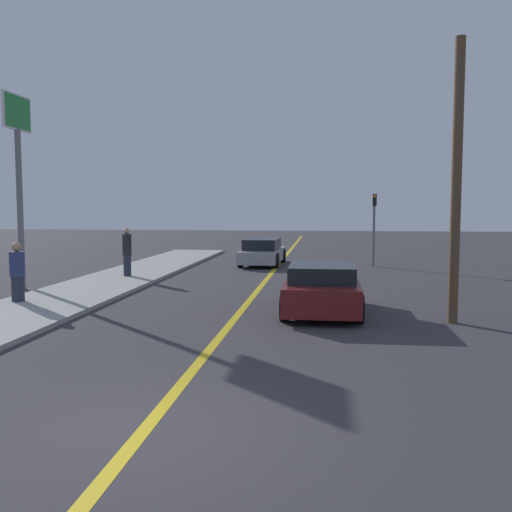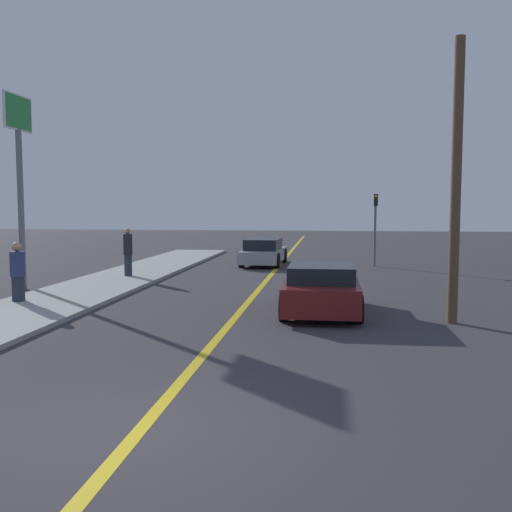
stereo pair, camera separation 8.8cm
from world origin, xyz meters
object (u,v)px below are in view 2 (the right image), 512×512
at_px(pedestrian_near_curb, 18,272).
at_px(utility_pole, 456,183).
at_px(car_near_right_lane, 322,289).
at_px(traffic_light, 375,221).
at_px(car_ahead_center, 264,252).
at_px(roadside_sign, 19,149).
at_px(pedestrian_mid_group, 128,252).

distance_m(pedestrian_near_curb, utility_pole, 11.97).
relative_size(pedestrian_near_curb, utility_pole, 0.25).
distance_m(car_near_right_lane, traffic_light, 12.44).
height_order(pedestrian_near_curb, traffic_light, traffic_light).
height_order(car_ahead_center, utility_pole, utility_pole).
relative_size(car_near_right_lane, car_ahead_center, 0.87).
xyz_separation_m(pedestrian_near_curb, traffic_light, (10.87, 11.96, 1.17)).
relative_size(car_near_right_lane, traffic_light, 1.16).
distance_m(car_ahead_center, traffic_light, 5.44).
xyz_separation_m(roadside_sign, utility_pole, (13.21, -4.02, -1.33)).
height_order(car_near_right_lane, pedestrian_near_curb, pedestrian_near_curb).
xyz_separation_m(pedestrian_near_curb, pedestrian_mid_group, (1.02, 6.12, 0.10)).
relative_size(car_near_right_lane, roadside_sign, 0.60).
xyz_separation_m(traffic_light, utility_pole, (0.81, -13.00, 1.24)).
xyz_separation_m(car_ahead_center, traffic_light, (5.23, -0.05, 1.49)).
relative_size(pedestrian_near_curb, pedestrian_mid_group, 0.91).
relative_size(car_near_right_lane, utility_pole, 0.58).
relative_size(car_ahead_center, utility_pole, 0.67).
height_order(car_near_right_lane, roadside_sign, roadside_sign).
height_order(pedestrian_near_curb, pedestrian_mid_group, pedestrian_mid_group).
bearing_deg(car_near_right_lane, utility_pole, -15.78).
bearing_deg(traffic_light, car_ahead_center, 179.40).
bearing_deg(pedestrian_mid_group, car_ahead_center, 51.94).
height_order(car_near_right_lane, car_ahead_center, car_near_right_lane).
bearing_deg(roadside_sign, pedestrian_mid_group, 50.94).
height_order(car_near_right_lane, pedestrian_mid_group, pedestrian_mid_group).
xyz_separation_m(pedestrian_near_curb, utility_pole, (11.68, -1.04, 2.41)).
bearing_deg(pedestrian_near_curb, pedestrian_mid_group, 80.50).
relative_size(car_near_right_lane, pedestrian_near_curb, 2.33).
bearing_deg(car_ahead_center, car_near_right_lane, -74.17).
xyz_separation_m(car_near_right_lane, pedestrian_mid_group, (-7.53, 6.29, 0.41)).
distance_m(car_near_right_lane, car_ahead_center, 12.53).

